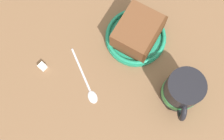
{
  "coord_description": "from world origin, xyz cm",
  "views": [
    {
      "loc": [
        16.51,
        -0.62,
        60.77
      ],
      "look_at": [
        -0.46,
        -4.22,
        3.0
      ],
      "focal_mm": 44.81,
      "sensor_mm": 36.0,
      "label": 1
    }
  ],
  "objects_px": {
    "tea_mug": "(182,91)",
    "sugar_cube": "(42,67)",
    "cake_slice": "(138,32)",
    "small_plate": "(136,37)",
    "teaspoon": "(88,87)"
  },
  "relations": [
    {
      "from": "tea_mug",
      "to": "sugar_cube",
      "type": "xyz_separation_m",
      "value": [
        -0.0,
        -0.31,
        -0.03
      ]
    },
    {
      "from": "teaspoon",
      "to": "cake_slice",
      "type": "bearing_deg",
      "value": 148.32
    },
    {
      "from": "sugar_cube",
      "to": "small_plate",
      "type": "bearing_deg",
      "value": 120.62
    },
    {
      "from": "cake_slice",
      "to": "tea_mug",
      "type": "bearing_deg",
      "value": 44.9
    },
    {
      "from": "small_plate",
      "to": "sugar_cube",
      "type": "bearing_deg",
      "value": -59.38
    },
    {
      "from": "cake_slice",
      "to": "tea_mug",
      "type": "relative_size",
      "value": 1.21
    },
    {
      "from": "small_plate",
      "to": "sugar_cube",
      "type": "distance_m",
      "value": 0.22
    },
    {
      "from": "small_plate",
      "to": "teaspoon",
      "type": "height_order",
      "value": "small_plate"
    },
    {
      "from": "small_plate",
      "to": "cake_slice",
      "type": "distance_m",
      "value": 0.03
    },
    {
      "from": "tea_mug",
      "to": "cake_slice",
      "type": "bearing_deg",
      "value": -135.1
    },
    {
      "from": "small_plate",
      "to": "sugar_cube",
      "type": "xyz_separation_m",
      "value": [
        0.11,
        -0.19,
        -0.0
      ]
    },
    {
      "from": "small_plate",
      "to": "teaspoon",
      "type": "xyz_separation_m",
      "value": [
        0.14,
        -0.08,
        -0.01
      ]
    },
    {
      "from": "teaspoon",
      "to": "sugar_cube",
      "type": "xyz_separation_m",
      "value": [
        -0.02,
        -0.11,
        0.0
      ]
    },
    {
      "from": "tea_mug",
      "to": "sugar_cube",
      "type": "distance_m",
      "value": 0.31
    },
    {
      "from": "cake_slice",
      "to": "teaspoon",
      "type": "bearing_deg",
      "value": -31.68
    }
  ]
}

